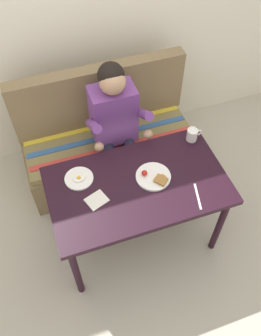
{
  "coord_description": "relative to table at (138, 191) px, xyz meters",
  "views": [
    {
      "loc": [
        -0.49,
        -1.29,
        2.67
      ],
      "look_at": [
        0.0,
        0.15,
        0.72
      ],
      "focal_mm": 38.17,
      "sensor_mm": 36.0,
      "label": 1
    }
  ],
  "objects": [
    {
      "name": "couch",
      "position": [
        0.0,
        0.76,
        -0.32
      ],
      "size": [
        1.44,
        0.56,
        1.0
      ],
      "color": "olive",
      "rests_on": "ground"
    },
    {
      "name": "person",
      "position": [
        0.04,
        0.59,
        0.09
      ],
      "size": [
        0.45,
        0.61,
        1.21
      ],
      "color": "#703C88",
      "rests_on": "ground"
    },
    {
      "name": "table",
      "position": [
        0.0,
        0.0,
        0.0
      ],
      "size": [
        1.2,
        0.7,
        0.73
      ],
      "color": "black",
      "rests_on": "ground"
    },
    {
      "name": "knife",
      "position": [
        0.33,
        -0.22,
        0.08
      ],
      "size": [
        0.06,
        0.2,
        0.0
      ],
      "primitive_type": "cube",
      "rotation": [
        0.0,
        0.0,
        -0.24
      ],
      "color": "silver",
      "rests_on": "table"
    },
    {
      "name": "napkin",
      "position": [
        -0.29,
        -0.04,
        0.09
      ],
      "size": [
        0.16,
        0.15,
        0.01
      ],
      "primitive_type": "cube",
      "rotation": [
        0.0,
        0.0,
        0.35
      ],
      "color": "silver",
      "rests_on": "table"
    },
    {
      "name": "plate_breakfast",
      "position": [
        0.12,
        0.01,
        0.09
      ],
      "size": [
        0.24,
        0.24,
        0.05
      ],
      "color": "white",
      "rests_on": "table"
    },
    {
      "name": "back_wall",
      "position": [
        0.0,
        1.27,
        0.65
      ],
      "size": [
        4.4,
        0.1,
        2.6
      ],
      "primitive_type": "cube",
      "color": "silver",
      "rests_on": "ground"
    },
    {
      "name": "ground_plane",
      "position": [
        0.0,
        0.0,
        -0.65
      ],
      "size": [
        8.0,
        8.0,
        0.0
      ],
      "primitive_type": "plane",
      "color": "#B6B09D"
    },
    {
      "name": "plate_eggs",
      "position": [
        -0.36,
        0.17,
        0.09
      ],
      "size": [
        0.19,
        0.19,
        0.04
      ],
      "color": "white",
      "rests_on": "table"
    },
    {
      "name": "coffee_mug",
      "position": [
        0.51,
        0.25,
        0.13
      ],
      "size": [
        0.12,
        0.08,
        0.09
      ],
      "color": "white",
      "rests_on": "table"
    }
  ]
}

